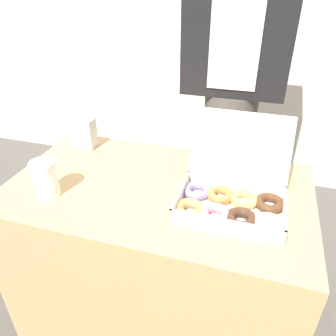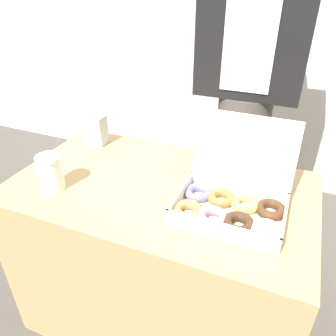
{
  "view_description": "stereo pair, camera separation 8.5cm",
  "coord_description": "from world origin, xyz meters",
  "px_view_note": "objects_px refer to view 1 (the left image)",
  "views": [
    {
      "loc": [
        0.31,
        -0.91,
        1.36
      ],
      "look_at": [
        0.06,
        -0.08,
        0.84
      ],
      "focal_mm": 35.0,
      "sensor_mm": 36.0,
      "label": 1
    },
    {
      "loc": [
        0.39,
        -0.88,
        1.36
      ],
      "look_at": [
        0.06,
        -0.08,
        0.84
      ],
      "focal_mm": 35.0,
      "sensor_mm": 36.0,
      "label": 2
    }
  ],
  "objects_px": {
    "napkin_holder": "(84,133)",
    "person_customer": "(232,93)",
    "coffee_cup": "(45,179)",
    "donut_box": "(231,199)"
  },
  "relations": [
    {
      "from": "coffee_cup",
      "to": "napkin_holder",
      "type": "distance_m",
      "value": 0.36
    },
    {
      "from": "napkin_holder",
      "to": "coffee_cup",
      "type": "bearing_deg",
      "value": -80.64
    },
    {
      "from": "coffee_cup",
      "to": "person_customer",
      "type": "distance_m",
      "value": 0.92
    },
    {
      "from": "coffee_cup",
      "to": "donut_box",
      "type": "bearing_deg",
      "value": 10.03
    },
    {
      "from": "napkin_holder",
      "to": "person_customer",
      "type": "xyz_separation_m",
      "value": [
        0.57,
        0.41,
        0.1
      ]
    },
    {
      "from": "donut_box",
      "to": "napkin_holder",
      "type": "distance_m",
      "value": 0.71
    },
    {
      "from": "donut_box",
      "to": "person_customer",
      "type": "relative_size",
      "value": 0.22
    },
    {
      "from": "donut_box",
      "to": "coffee_cup",
      "type": "distance_m",
      "value": 0.61
    },
    {
      "from": "donut_box",
      "to": "person_customer",
      "type": "bearing_deg",
      "value": 98.16
    },
    {
      "from": "napkin_holder",
      "to": "person_customer",
      "type": "bearing_deg",
      "value": 35.92
    }
  ]
}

